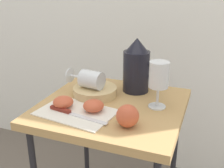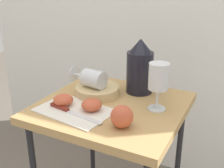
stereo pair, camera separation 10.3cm
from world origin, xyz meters
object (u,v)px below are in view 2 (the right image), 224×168
at_px(table, 112,119).
at_px(pitcher, 140,71).
at_px(wine_glass_upright, 158,79).
at_px(apple_half_right, 92,105).
at_px(basket_tray, 97,91).
at_px(wine_glass_tipped_near, 93,79).
at_px(knife, 68,110).
at_px(apple_whole, 122,117).
at_px(apple_half_left, 63,100).

bearing_deg(table, pitcher, 73.07).
bearing_deg(wine_glass_upright, apple_half_right, -149.46).
distance_m(basket_tray, wine_glass_tipped_near, 0.06).
xyz_separation_m(pitcher, wine_glass_tipped_near, (-0.15, -0.12, -0.02)).
bearing_deg(wine_glass_tipped_near, knife, -90.89).
bearing_deg(knife, apple_whole, -1.22).
bearing_deg(apple_half_left, pitcher, 51.70).
distance_m(apple_half_left, apple_half_right, 0.12).
height_order(table, knife, knife).
height_order(basket_tray, knife, basket_tray).
bearing_deg(pitcher, apple_half_left, -128.30).
relative_size(basket_tray, wine_glass_tipped_near, 1.10).
height_order(basket_tray, apple_whole, apple_whole).
relative_size(basket_tray, knife, 0.75).
height_order(apple_half_left, apple_half_right, same).
distance_m(wine_glass_upright, apple_half_right, 0.25).
bearing_deg(apple_whole, pitcher, 101.08).
xyz_separation_m(apple_half_right, knife, (-0.07, -0.05, -0.02)).
xyz_separation_m(pitcher, apple_half_right, (-0.08, -0.24, -0.07)).
distance_m(apple_half_left, knife, 0.06).
xyz_separation_m(pitcher, knife, (-0.15, -0.29, -0.08)).
bearing_deg(wine_glass_upright, pitcher, 133.32).
relative_size(basket_tray, pitcher, 0.78).
xyz_separation_m(pitcher, wine_glass_upright, (0.12, -0.12, 0.03)).
height_order(table, wine_glass_upright, wine_glass_upright).
height_order(wine_glass_tipped_near, apple_half_right, wine_glass_tipped_near).
relative_size(wine_glass_tipped_near, apple_half_left, 2.16).
height_order(apple_half_left, apple_whole, apple_whole).
relative_size(table, wine_glass_upright, 3.82).
relative_size(apple_half_left, apple_half_right, 1.00).
bearing_deg(wine_glass_upright, knife, -148.30).
bearing_deg(apple_half_right, table, 66.59).
xyz_separation_m(table, knife, (-0.11, -0.13, 0.07)).
xyz_separation_m(table, wine_glass_tipped_near, (-0.10, 0.04, 0.14)).
height_order(apple_whole, knife, apple_whole).
distance_m(table, wine_glass_upright, 0.25).
height_order(pitcher, knife, pitcher).
bearing_deg(apple_whole, apple_half_right, 159.49).
relative_size(pitcher, apple_whole, 3.03).
bearing_deg(apple_half_right, apple_whole, -20.51).
relative_size(pitcher, apple_half_right, 3.03).
bearing_deg(basket_tray, wine_glass_upright, -3.97).
bearing_deg(wine_glass_upright, apple_half_left, -157.73).
distance_m(table, wine_glass_tipped_near, 0.18).
bearing_deg(basket_tray, pitcher, 37.08).
bearing_deg(apple_whole, apple_half_left, 170.63).
height_order(table, apple_half_left, apple_half_left).
bearing_deg(pitcher, table, -106.93).
xyz_separation_m(apple_half_left, apple_half_right, (0.12, 0.01, 0.00)).
bearing_deg(knife, apple_half_left, 139.88).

